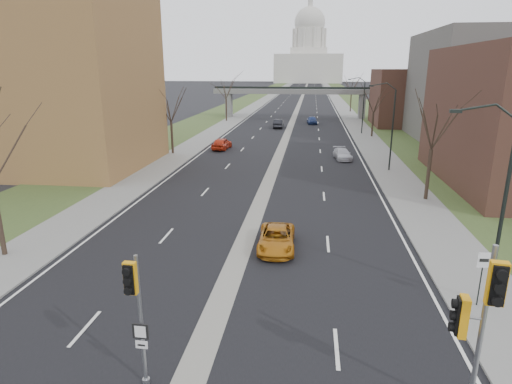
% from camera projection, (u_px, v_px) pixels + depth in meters
% --- Properties ---
extents(ground, '(700.00, 700.00, 0.00)m').
position_uv_depth(ground, '(192.00, 373.00, 14.71)').
color(ground, black).
rests_on(ground, ground).
extents(road_surface, '(20.00, 600.00, 0.01)m').
position_uv_depth(road_surface, '(302.00, 97.00, 157.61)').
color(road_surface, black).
rests_on(road_surface, ground).
extents(median_strip, '(1.20, 600.00, 0.02)m').
position_uv_depth(median_strip, '(302.00, 97.00, 157.61)').
color(median_strip, gray).
rests_on(median_strip, ground).
extents(sidewalk_right, '(4.00, 600.00, 0.12)m').
position_uv_depth(sidewalk_right, '(335.00, 97.00, 156.12)').
color(sidewalk_right, gray).
rests_on(sidewalk_right, ground).
extents(sidewalk_left, '(4.00, 600.00, 0.12)m').
position_uv_depth(sidewalk_left, '(270.00, 97.00, 159.07)').
color(sidewalk_left, gray).
rests_on(sidewalk_left, ground).
extents(grass_verge_right, '(8.00, 600.00, 0.10)m').
position_uv_depth(grass_verge_right, '(352.00, 97.00, 155.38)').
color(grass_verge_right, '#30431F').
rests_on(grass_verge_right, ground).
extents(grass_verge_left, '(8.00, 600.00, 0.10)m').
position_uv_depth(grass_verge_left, '(254.00, 96.00, 159.81)').
color(grass_verge_left, '#30431F').
rests_on(grass_verge_left, ground).
extents(apartment_building, '(25.00, 16.00, 22.00)m').
position_uv_depth(apartment_building, '(19.00, 59.00, 43.43)').
color(apartment_building, olive).
rests_on(apartment_building, ground).
extents(commercial_block_mid, '(18.00, 22.00, 15.00)m').
position_uv_depth(commercial_block_mid, '(490.00, 88.00, 58.72)').
color(commercial_block_mid, '#5B5853').
rests_on(commercial_block_mid, ground).
extents(commercial_block_far, '(14.00, 14.00, 10.00)m').
position_uv_depth(commercial_block_far, '(414.00, 98.00, 77.30)').
color(commercial_block_far, '#452A20').
rests_on(commercial_block_far, ground).
extents(pedestrian_bridge, '(34.00, 3.00, 6.45)m').
position_uv_depth(pedestrian_bridge, '(294.00, 95.00, 89.58)').
color(pedestrian_bridge, slate).
rests_on(pedestrian_bridge, ground).
extents(capitol, '(48.00, 42.00, 55.75)m').
position_uv_depth(capitol, '(309.00, 57.00, 314.40)').
color(capitol, beige).
rests_on(capitol, ground).
extents(streetlight_near, '(2.61, 0.20, 8.70)m').
position_uv_depth(streetlight_near, '(492.00, 150.00, 17.14)').
color(streetlight_near, black).
rests_on(streetlight_near, sidewalk_right).
extents(streetlight_mid, '(2.61, 0.20, 8.70)m').
position_uv_depth(streetlight_mid, '(386.00, 102.00, 41.91)').
color(streetlight_mid, black).
rests_on(streetlight_mid, sidewalk_right).
extents(streetlight_far, '(2.61, 0.20, 8.70)m').
position_uv_depth(streetlight_far, '(359.00, 89.00, 66.68)').
color(streetlight_far, black).
rests_on(streetlight_far, sidewalk_right).
extents(tree_left_b, '(6.75, 6.75, 8.81)m').
position_uv_depth(tree_left_b, '(170.00, 102.00, 50.78)').
color(tree_left_b, '#382B21').
rests_on(tree_left_b, sidewalk_left).
extents(tree_left_c, '(7.65, 7.65, 9.99)m').
position_uv_depth(tree_left_c, '(226.00, 85.00, 82.95)').
color(tree_left_c, '#382B21').
rests_on(tree_left_c, sidewalk_left).
extents(tree_right_a, '(7.20, 7.20, 9.40)m').
position_uv_depth(tree_right_a, '(435.00, 116.00, 32.23)').
color(tree_right_a, '#382B21').
rests_on(tree_right_a, sidewalk_right).
extents(tree_right_b, '(6.30, 6.30, 8.22)m').
position_uv_depth(tree_right_b, '(374.00, 98.00, 63.89)').
color(tree_right_b, '#382B21').
rests_on(tree_right_b, sidewalk_right).
extents(tree_right_c, '(7.65, 7.65, 9.99)m').
position_uv_depth(tree_right_c, '(352.00, 82.00, 101.66)').
color(tree_right_c, '#382B21').
rests_on(tree_right_c, sidewalk_right).
extents(signal_pole_median, '(0.54, 0.76, 4.65)m').
position_uv_depth(signal_pole_median, '(135.00, 301.00, 13.11)').
color(signal_pole_median, gray).
rests_on(signal_pole_median, ground).
extents(signal_pole_right, '(0.96, 1.07, 5.57)m').
position_uv_depth(signal_pole_right, '(479.00, 312.00, 11.78)').
color(signal_pole_right, gray).
rests_on(signal_pole_right, ground).
extents(speed_limit_sign, '(0.54, 0.08, 2.50)m').
position_uv_depth(speed_limit_sign, '(482.00, 269.00, 18.28)').
color(speed_limit_sign, black).
rests_on(speed_limit_sign, sidewalk_right).
extents(car_left_near, '(2.17, 4.60, 1.52)m').
position_uv_depth(car_left_near, '(222.00, 143.00, 55.37)').
color(car_left_near, red).
rests_on(car_left_near, ground).
extents(car_left_far, '(1.66, 4.65, 1.53)m').
position_uv_depth(car_left_far, '(279.00, 123.00, 75.43)').
color(car_left_far, black).
rests_on(car_left_far, ground).
extents(car_right_near, '(2.23, 4.55, 1.24)m').
position_uv_depth(car_right_near, '(277.00, 239.00, 24.75)').
color(car_right_near, '#B46B13').
rests_on(car_right_near, ground).
extents(car_right_mid, '(2.28, 4.40, 1.22)m').
position_uv_depth(car_right_mid, '(342.00, 154.00, 49.26)').
color(car_right_mid, '#B9BAC2').
rests_on(car_right_mid, ground).
extents(car_right_far, '(2.14, 4.41, 1.45)m').
position_uv_depth(car_right_far, '(312.00, 120.00, 80.76)').
color(car_right_far, navy).
rests_on(car_right_far, ground).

